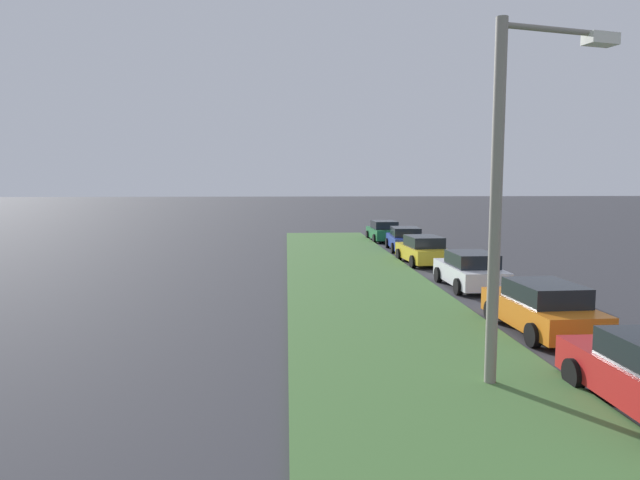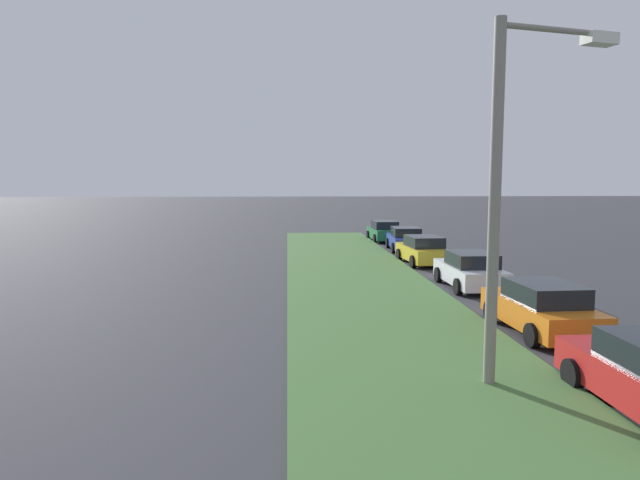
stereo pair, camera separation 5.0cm
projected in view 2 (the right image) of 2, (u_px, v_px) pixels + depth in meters
The scene contains 7 objects.
grass_median at pixel (397, 337), 15.14m from camera, with size 60.00×6.00×0.12m, color #477238.
parked_car_orange at pixel (541, 308), 15.69m from camera, with size 4.37×2.15×1.47m.
parked_car_white at pixel (470, 271), 22.26m from camera, with size 4.31×2.05×1.47m.
parked_car_yellow at pixel (423, 250), 28.78m from camera, with size 4.40×2.21×1.47m.
parked_car_blue at pixel (405, 239), 34.24m from camera, with size 4.39×2.20×1.47m.
parked_car_green at pixel (384, 231), 39.72m from camera, with size 4.35×2.12×1.47m.
streetlight at pixel (511, 177), 11.22m from camera, with size 0.94×2.83×7.50m.
Camera 2 is at (-4.63, 10.73, 4.31)m, focal length 31.06 mm.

